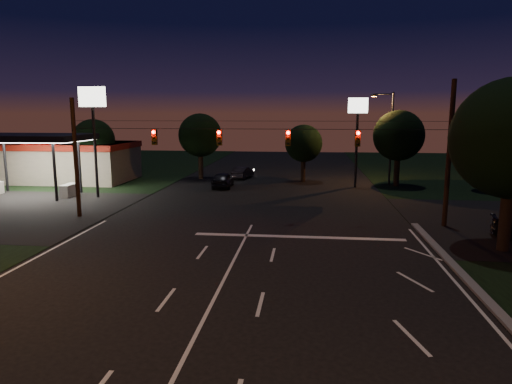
# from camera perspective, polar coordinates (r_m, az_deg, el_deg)

# --- Properties ---
(ground) EXTENTS (140.00, 140.00, 0.00)m
(ground) POSITION_cam_1_polar(r_m,az_deg,el_deg) (15.91, -6.97, -16.29)
(ground) COLOR black
(ground) RESTS_ON ground
(stop_bar) EXTENTS (12.00, 0.50, 0.01)m
(stop_bar) POSITION_cam_1_polar(r_m,az_deg,el_deg) (26.32, 5.32, -5.60)
(stop_bar) COLOR silver
(stop_bar) RESTS_ON ground
(utility_pole_right) EXTENTS (0.30, 0.30, 9.00)m
(utility_pole_right) POSITION_cam_1_polar(r_m,az_deg,el_deg) (30.91, 22.43, -3.99)
(utility_pole_right) COLOR black
(utility_pole_right) RESTS_ON ground
(utility_pole_left) EXTENTS (0.28, 0.28, 8.00)m
(utility_pole_left) POSITION_cam_1_polar(r_m,az_deg,el_deg) (33.48, -21.18, -2.90)
(utility_pole_left) COLOR black
(utility_pole_left) RESTS_ON ground
(signal_span) EXTENTS (24.00, 0.40, 1.56)m
(signal_span) POSITION_cam_1_polar(r_m,az_deg,el_deg) (29.08, -0.32, 6.90)
(signal_span) COLOR black
(signal_span) RESTS_ON ground
(gas_station) EXTENTS (14.20, 16.10, 5.25)m
(gas_station) POSITION_cam_1_polar(r_m,az_deg,el_deg) (51.19, -23.22, 3.87)
(gas_station) COLOR gray
(gas_station) RESTS_ON ground
(pole_sign_left_near) EXTENTS (2.20, 0.30, 9.10)m
(pole_sign_left_near) POSITION_cam_1_polar(r_m,az_deg,el_deg) (39.89, -19.70, 9.25)
(pole_sign_left_near) COLOR black
(pole_sign_left_near) RESTS_ON ground
(pole_sign_right) EXTENTS (1.80, 0.30, 8.40)m
(pole_sign_right) POSITION_cam_1_polar(r_m,az_deg,el_deg) (44.11, 12.57, 8.62)
(pole_sign_right) COLOR black
(pole_sign_right) RESTS_ON ground
(street_light_right_far) EXTENTS (2.20, 0.35, 9.00)m
(street_light_right_far) POSITION_cam_1_polar(r_m,az_deg,el_deg) (46.56, 16.26, 7.28)
(street_light_right_far) COLOR black
(street_light_right_far) RESTS_ON ground
(tree_right_near) EXTENTS (6.00, 6.00, 8.76)m
(tree_right_near) POSITION_cam_1_polar(r_m,az_deg,el_deg) (26.10, 29.37, 5.70)
(tree_right_near) COLOR black
(tree_right_near) RESTS_ON ground
(tree_far_a) EXTENTS (4.20, 4.20, 6.42)m
(tree_far_a) POSITION_cam_1_polar(r_m,az_deg,el_deg) (49.00, -19.56, 6.06)
(tree_far_a) COLOR black
(tree_far_a) RESTS_ON ground
(tree_far_b) EXTENTS (4.60, 4.60, 6.98)m
(tree_far_b) POSITION_cam_1_polar(r_m,az_deg,el_deg) (49.40, -6.94, 6.99)
(tree_far_b) COLOR black
(tree_far_b) RESTS_ON ground
(tree_far_c) EXTENTS (3.80, 3.80, 5.86)m
(tree_far_c) POSITION_cam_1_polar(r_m,az_deg,el_deg) (47.08, 5.99, 6.01)
(tree_far_c) COLOR black
(tree_far_c) RESTS_ON ground
(tree_far_d) EXTENTS (4.80, 4.80, 7.30)m
(tree_far_d) POSITION_cam_1_polar(r_m,az_deg,el_deg) (45.87, 17.39, 6.67)
(tree_far_d) COLOR black
(tree_far_d) RESTS_ON ground
(tree_far_e) EXTENTS (4.00, 4.00, 6.18)m
(tree_far_e) POSITION_cam_1_polar(r_m,az_deg,el_deg) (46.16, 27.64, 5.14)
(tree_far_e) COLOR black
(tree_far_e) RESTS_ON ground
(car_oncoming_a) EXTENTS (1.88, 4.40, 1.48)m
(car_oncoming_a) POSITION_cam_1_polar(r_m,az_deg,el_deg) (43.51, -4.18, 1.54)
(car_oncoming_a) COLOR black
(car_oncoming_a) RESTS_ON ground
(car_oncoming_b) EXTENTS (2.06, 4.07, 1.28)m
(car_oncoming_b) POSITION_cam_1_polar(r_m,az_deg,el_deg) (49.54, -1.69, 2.45)
(car_oncoming_b) COLOR black
(car_oncoming_b) RESTS_ON ground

